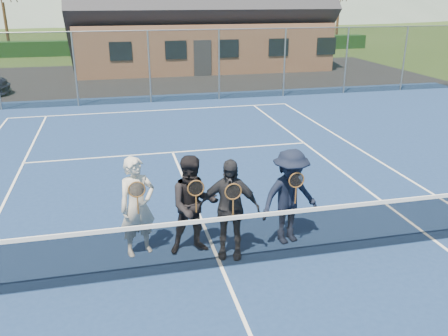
# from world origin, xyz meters

# --- Properties ---
(ground) EXTENTS (220.00, 220.00, 0.00)m
(ground) POSITION_xyz_m (0.00, 20.00, 0.00)
(ground) COLOR #2C4318
(ground) RESTS_ON ground
(court_surface) EXTENTS (30.00, 30.00, 0.02)m
(court_surface) POSITION_xyz_m (0.00, 0.00, 0.01)
(court_surface) COLOR navy
(court_surface) RESTS_ON ground
(tarmac_carpark) EXTENTS (40.00, 12.00, 0.01)m
(tarmac_carpark) POSITION_xyz_m (-4.00, 20.00, 0.01)
(tarmac_carpark) COLOR black
(tarmac_carpark) RESTS_ON ground
(hedge_row) EXTENTS (40.00, 1.20, 1.10)m
(hedge_row) POSITION_xyz_m (0.00, 32.00, 0.55)
(hedge_row) COLOR black
(hedge_row) RESTS_ON ground
(court_markings) EXTENTS (11.03, 23.83, 0.01)m
(court_markings) POSITION_xyz_m (0.00, 0.00, 0.02)
(court_markings) COLOR white
(court_markings) RESTS_ON court_surface
(tennis_net) EXTENTS (11.68, 0.08, 1.10)m
(tennis_net) POSITION_xyz_m (0.00, 0.00, 0.54)
(tennis_net) COLOR slate
(tennis_net) RESTS_ON ground
(perimeter_fence) EXTENTS (30.07, 0.07, 3.02)m
(perimeter_fence) POSITION_xyz_m (0.00, 13.50, 1.52)
(perimeter_fence) COLOR slate
(perimeter_fence) RESTS_ON ground
(clubhouse) EXTENTS (15.60, 8.20, 7.70)m
(clubhouse) POSITION_xyz_m (4.00, 24.00, 3.99)
(clubhouse) COLOR #9E6B4C
(clubhouse) RESTS_ON ground
(player_a) EXTENTS (0.77, 0.63, 1.80)m
(player_a) POSITION_xyz_m (-1.30, 0.83, 0.92)
(player_a) COLOR beige
(player_a) RESTS_ON court_surface
(player_b) EXTENTS (0.88, 0.69, 1.80)m
(player_b) POSITION_xyz_m (-0.34, 0.66, 0.92)
(player_b) COLOR black
(player_b) RESTS_ON court_surface
(player_c) EXTENTS (1.14, 0.74, 1.80)m
(player_c) POSITION_xyz_m (0.23, 0.38, 0.92)
(player_c) COLOR black
(player_c) RESTS_ON court_surface
(player_d) EXTENTS (1.28, 0.92, 1.80)m
(player_d) POSITION_xyz_m (1.42, 0.62, 0.92)
(player_d) COLOR black
(player_d) RESTS_ON court_surface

